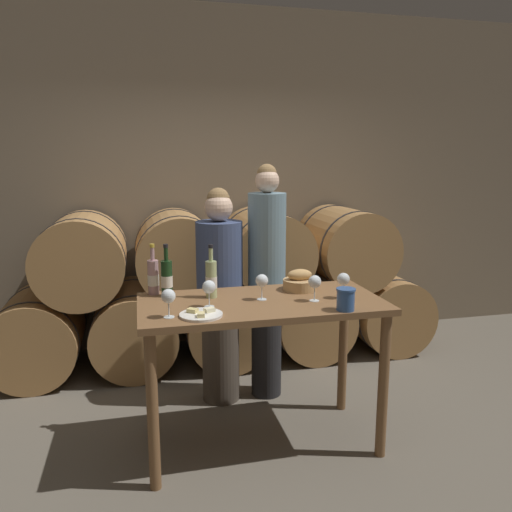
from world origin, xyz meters
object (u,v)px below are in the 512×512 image
object	(u,v)px
bread_basket	(300,282)
cheese_plate	(201,314)
wine_glass_center	(262,281)
blue_crock	(346,298)
wine_bottle_red	(167,278)
wine_glass_left	(209,288)
wine_bottle_white	(211,279)
wine_glass_right	(315,282)
wine_glass_far_left	(168,297)
wine_glass_far_right	(343,280)
tasting_table	(261,323)
wine_bottle_rose	(153,277)
person_left	(220,295)
person_right	(267,279)

from	to	relation	value
bread_basket	cheese_plate	bearing A→B (deg)	-150.14
cheese_plate	wine_glass_center	distance (m)	0.48
blue_crock	cheese_plate	bearing A→B (deg)	173.99
wine_bottle_red	wine_glass_left	bearing A→B (deg)	-52.97
wine_bottle_red	wine_glass_center	distance (m)	0.60
wine_glass_center	wine_bottle_white	bearing A→B (deg)	156.72
bread_basket	wine_glass_left	xyz separation A→B (m)	(-0.63, -0.25, 0.06)
bread_basket	wine_glass_right	world-z (taller)	wine_glass_right
wine_glass_left	wine_glass_right	distance (m)	0.64
wine_bottle_red	wine_glass_far_left	distance (m)	0.44
wine_bottle_red	blue_crock	xyz separation A→B (m)	(0.97, -0.54, -0.05)
wine_glass_far_right	wine_glass_left	bearing A→B (deg)	179.75
wine_bottle_white	wine_glass_right	world-z (taller)	wine_bottle_white
wine_bottle_red	wine_glass_far_left	size ratio (longest dim) A/B	2.07
wine_bottle_white	wine_glass_far_right	world-z (taller)	wine_bottle_white
wine_glass_center	wine_glass_far_left	bearing A→B (deg)	-159.03
wine_glass_center	tasting_table	bearing A→B (deg)	-109.18
wine_bottle_rose	blue_crock	world-z (taller)	wine_bottle_rose
tasting_table	bread_basket	xyz separation A→B (m)	(0.30, 0.19, 0.20)
wine_bottle_red	cheese_plate	bearing A→B (deg)	-71.12
wine_bottle_red	wine_glass_far_right	size ratio (longest dim) A/B	2.07
wine_bottle_rose	wine_glass_far_left	xyz separation A→B (m)	(0.06, -0.51, 0.00)
tasting_table	person_left	distance (m)	0.68
person_left	wine_glass_right	xyz separation A→B (m)	(0.46, -0.75, 0.25)
wine_bottle_red	wine_glass_left	size ratio (longest dim) A/B	2.07
blue_crock	cheese_plate	world-z (taller)	blue_crock
wine_glass_far_left	wine_glass_left	xyz separation A→B (m)	(0.24, 0.14, 0.00)
wine_bottle_rose	cheese_plate	bearing A→B (deg)	-65.70
wine_glass_far_left	wine_glass_right	bearing A→B (deg)	7.72
wine_bottle_red	wine_glass_right	bearing A→B (deg)	-20.36
tasting_table	wine_glass_far_right	xyz separation A→B (m)	(0.51, -0.06, 0.26)
bread_basket	wine_glass_far_left	world-z (taller)	wine_glass_far_left
wine_glass_center	person_left	bearing A→B (deg)	103.56
cheese_plate	wine_glass_right	xyz separation A→B (m)	(0.71, 0.13, 0.11)
wine_glass_center	wine_bottle_rose	bearing A→B (deg)	155.84
person_right	blue_crock	distance (m)	1.00
wine_glass_right	wine_glass_far_right	size ratio (longest dim) A/B	1.00
person_right	blue_crock	xyz separation A→B (m)	(0.21, -0.97, 0.10)
wine_bottle_rose	person_right	bearing A→B (deg)	23.22
bread_basket	cheese_plate	xyz separation A→B (m)	(-0.70, -0.40, -0.04)
wine_bottle_white	wine_glass_far_left	size ratio (longest dim) A/B	2.09
tasting_table	bread_basket	bearing A→B (deg)	31.33
wine_bottle_white	person_left	bearing A→B (deg)	75.38
wine_bottle_red	wine_glass_far_right	distance (m)	1.10
wine_bottle_red	wine_glass_far_right	xyz separation A→B (m)	(1.06, -0.30, -0.00)
wine_bottle_red	blue_crock	distance (m)	1.11
wine_glass_center	blue_crock	bearing A→B (deg)	-38.05
wine_bottle_white	tasting_table	bearing A→B (deg)	-26.76
person_right	tasting_table	bearing A→B (deg)	-107.22
blue_crock	cheese_plate	distance (m)	0.82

